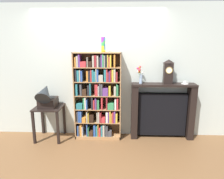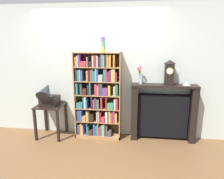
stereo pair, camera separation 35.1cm
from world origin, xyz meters
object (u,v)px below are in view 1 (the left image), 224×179
object	(u,v)px
flower_vase	(140,75)
teacup_with_saucer	(185,83)
bookshelf	(98,97)
gramophone	(46,96)
cup_stack	(103,45)
side_table_left	(49,115)
fireplace_mantel	(162,111)
mantel_clock	(168,72)

from	to	relation	value
flower_vase	teacup_with_saucer	size ratio (longest dim) A/B	2.57
bookshelf	gramophone	world-z (taller)	bookshelf
gramophone	bookshelf	bearing A→B (deg)	10.56
cup_stack	side_table_left	xyz separation A→B (m)	(-1.07, -0.07, -1.34)
flower_vase	fireplace_mantel	bearing A→B (deg)	3.16
gramophone	cup_stack	bearing A→B (deg)	7.90
bookshelf	gramophone	bearing A→B (deg)	-169.44
side_table_left	flower_vase	size ratio (longest dim) A/B	1.96
teacup_with_saucer	flower_vase	bearing A→B (deg)	-179.89
side_table_left	flower_vase	xyz separation A→B (m)	(1.76, 0.12, 0.78)
gramophone	teacup_with_saucer	size ratio (longest dim) A/B	4.09
cup_stack	teacup_with_saucer	size ratio (longest dim) A/B	2.06
cup_stack	gramophone	size ratio (longest dim) A/B	0.50
mantel_clock	teacup_with_saucer	xyz separation A→B (m)	(0.33, 0.00, -0.21)
gramophone	flower_vase	world-z (taller)	flower_vase
cup_stack	mantel_clock	world-z (taller)	cup_stack
mantel_clock	teacup_with_saucer	distance (m)	0.39
bookshelf	side_table_left	xyz separation A→B (m)	(-0.95, -0.10, -0.33)
cup_stack	bookshelf	bearing A→B (deg)	167.29
bookshelf	side_table_left	bearing A→B (deg)	-173.96
bookshelf	mantel_clock	distance (m)	1.43
gramophone	fireplace_mantel	distance (m)	2.26
bookshelf	mantel_clock	xyz separation A→B (m)	(1.34, 0.02, 0.51)
teacup_with_saucer	mantel_clock	bearing A→B (deg)	-179.67
side_table_left	teacup_with_saucer	xyz separation A→B (m)	(2.61, 0.12, 0.63)
cup_stack	fireplace_mantel	size ratio (longest dim) A/B	0.22
gramophone	teacup_with_saucer	world-z (taller)	gramophone
cup_stack	flower_vase	distance (m)	0.89
bookshelf	teacup_with_saucer	distance (m)	1.69
mantel_clock	gramophone	bearing A→B (deg)	-175.03
gramophone	flower_vase	xyz separation A→B (m)	(1.76, 0.20, 0.39)
cup_stack	flower_vase	bearing A→B (deg)	4.16
fireplace_mantel	teacup_with_saucer	distance (m)	0.71
fireplace_mantel	mantel_clock	bearing A→B (deg)	-21.45
bookshelf	cup_stack	xyz separation A→B (m)	(0.12, -0.03, 1.01)
teacup_with_saucer	cup_stack	bearing A→B (deg)	-178.08
mantel_clock	flower_vase	xyz separation A→B (m)	(-0.52, 0.00, -0.06)
bookshelf	fireplace_mantel	size ratio (longest dim) A/B	1.40
side_table_left	flower_vase	bearing A→B (deg)	3.98
fireplace_mantel	mantel_clock	distance (m)	0.80
side_table_left	gramophone	xyz separation A→B (m)	(-0.00, -0.08, 0.39)
bookshelf	side_table_left	distance (m)	1.01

